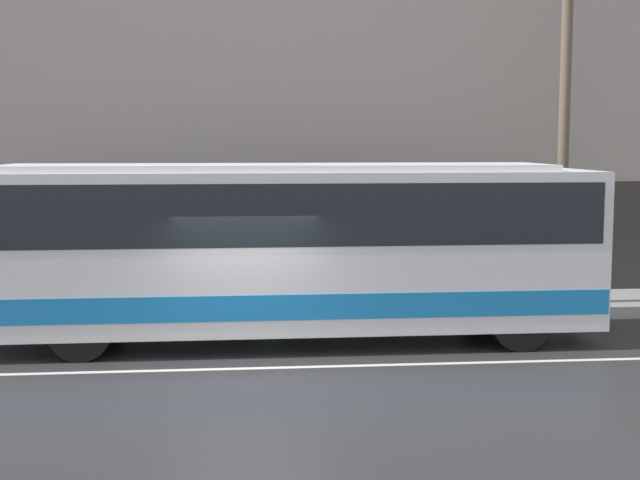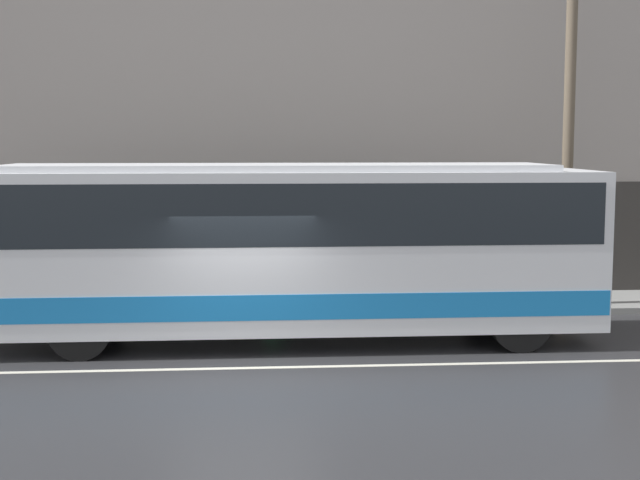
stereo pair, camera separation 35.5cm
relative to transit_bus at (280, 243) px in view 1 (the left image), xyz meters
The scene contains 7 objects.
ground_plane 2.76m from the transit_bus, 109.34° to the right, with size 60.00×60.00×0.00m, color #2D2D30.
sidewalk 3.81m from the transit_bus, 101.48° to the left, with size 60.00×2.35×0.14m.
building_facade 6.04m from the transit_bus, 98.24° to the left, with size 60.00×0.35×11.90m.
lane_stripe 2.75m from the transit_bus, 109.34° to the right, with size 54.00×0.14×0.01m.
transit_bus is the anchor object (origin of this frame).
utility_pole_near 7.45m from the transit_bus, 22.93° to the left, with size 0.24×0.24×8.56m.
pedestrian_waiting 3.63m from the transit_bus, 89.58° to the left, with size 0.36×0.36×1.74m.
Camera 1 is at (-0.21, -14.56, 3.78)m, focal length 50.00 mm.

